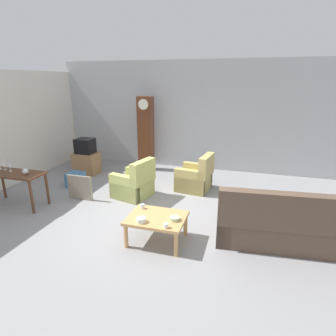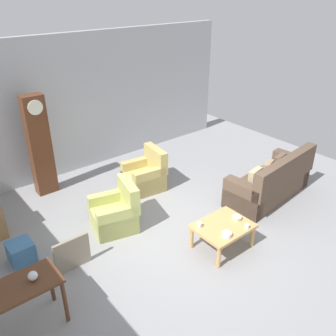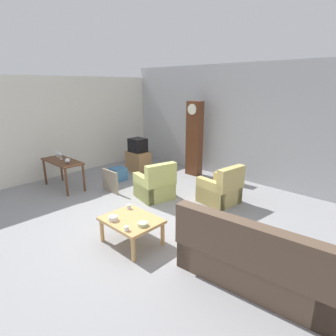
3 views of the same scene
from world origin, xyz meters
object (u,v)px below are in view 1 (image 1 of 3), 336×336
coffee_table_wood (157,220)px  tv_crt (85,146)px  armchair_olive_near (134,184)px  couch_floral (282,225)px  wine_glass_mid (4,165)px  cup_blue_rimmed (143,206)px  bowl_white_stacked (141,220)px  wine_glass_short (10,165)px  bowl_shallow_green (175,218)px  console_table_dark (14,177)px  armchair_olive_far (196,178)px  grandfather_clock (146,134)px  glass_dome_cloche (25,171)px  framed_picture_leaning (80,188)px  storage_box_blue (76,179)px  cup_white_porcelain (166,226)px  tv_stand_cabinet (87,163)px

coffee_table_wood → tv_crt: 4.29m
armchair_olive_near → coffee_table_wood: (1.13, -1.66, 0.09)m
couch_floral → wine_glass_mid: (-5.73, 0.10, 0.52)m
cup_blue_rimmed → wine_glass_mid: size_ratio=0.46×
bowl_white_stacked → tv_crt: bearing=133.7°
bowl_white_stacked → wine_glass_short: size_ratio=0.74×
armchair_olive_near → bowl_shallow_green: bearing=-49.3°
armchair_olive_near → console_table_dark: bearing=-152.7°
wine_glass_mid → wine_glass_short: size_ratio=0.85×
armchair_olive_far → console_table_dark: size_ratio=0.71×
couch_floral → coffee_table_wood: size_ratio=2.26×
coffee_table_wood → bowl_shallow_green: size_ratio=5.62×
grandfather_clock → wine_glass_short: 3.75m
tv_crt → glass_dome_cloche: (0.10, -2.40, -0.01)m
armchair_olive_far → framed_picture_leaning: size_ratio=1.53×
bowl_shallow_green → wine_glass_short: bearing=171.8°
couch_floral → glass_dome_cloche: (-5.07, -0.02, 0.46)m
console_table_dark → framed_picture_leaning: 1.36m
coffee_table_wood → armchair_olive_near: bearing=124.3°
armchair_olive_far → wine_glass_short: size_ratio=4.32×
grandfather_clock → glass_dome_cloche: (-1.44, -3.29, -0.28)m
couch_floral → coffee_table_wood: 2.07m
coffee_table_wood → glass_dome_cloche: 3.13m
glass_dome_cloche → bowl_shallow_green: glass_dome_cloche is taller
couch_floral → wine_glass_mid: 5.75m
storage_box_blue → cup_white_porcelain: size_ratio=5.26×
couch_floral → storage_box_blue: (-4.86, 1.35, -0.17)m
grandfather_clock → framed_picture_leaning: size_ratio=3.65×
bowl_white_stacked → wine_glass_mid: (-3.54, 0.83, 0.38)m
couch_floral → cup_blue_rimmed: size_ratio=26.20×
bowl_white_stacked → cup_white_porcelain: bearing=-7.6°
couch_floral → tv_crt: couch_floral is taller
framed_picture_leaning → wine_glass_mid: wine_glass_mid is taller
coffee_table_wood → bowl_white_stacked: (-0.18, -0.25, 0.10)m
coffee_table_wood → tv_stand_cabinet: bearing=137.7°
framed_picture_leaning → cup_white_porcelain: size_ratio=7.92×
framed_picture_leaning → wine_glass_short: (-1.24, -0.62, 0.61)m
framed_picture_leaning → cup_white_porcelain: bearing=-30.1°
tv_stand_cabinet → framed_picture_leaning: tv_stand_cabinet is taller
coffee_table_wood → console_table_dark: size_ratio=0.74×
armchair_olive_far → tv_stand_cabinet: size_ratio=1.35×
framed_picture_leaning → storage_box_blue: 0.92m
coffee_table_wood → framed_picture_leaning: 2.53m
armchair_olive_far → couch_floral: bearing=-47.4°
tv_crt → coffee_table_wood: bearing=-42.3°
couch_floral → coffee_table_wood: (-2.01, -0.49, 0.04)m
storage_box_blue → cup_blue_rimmed: bearing=-32.8°
bowl_white_stacked → bowl_shallow_green: size_ratio=0.92×
cup_blue_rimmed → wine_glass_mid: (-3.37, 0.36, 0.37)m
console_table_dark → grandfather_clock: grandfather_clock is taller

